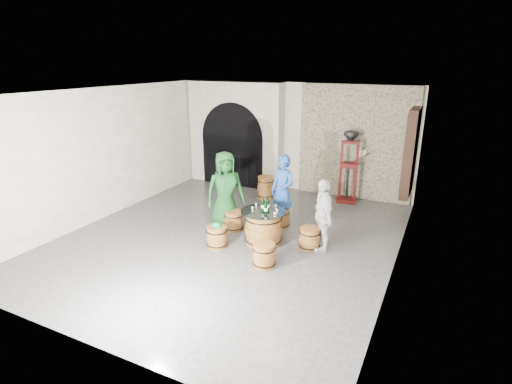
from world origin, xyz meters
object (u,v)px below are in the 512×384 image
at_px(barrel_stool_far, 280,218).
at_px(barrel_stool_right, 310,238).
at_px(wine_bottle_left, 263,205).
at_px(corking_press, 349,162).
at_px(person_green, 225,190).
at_px(barrel_stool_left, 234,221).
at_px(barrel_table, 263,227).
at_px(person_white, 323,215).
at_px(wine_bottle_right, 268,204).
at_px(wine_bottle_center, 266,208).
at_px(barrel_stool_near_right, 264,255).
at_px(side_barrel, 266,188).
at_px(person_blue, 283,191).
at_px(barrel_stool_near_left, 217,237).

relative_size(barrel_stool_far, barrel_stool_right, 1.00).
height_order(wine_bottle_left, corking_press, corking_press).
xyz_separation_m(person_green, corking_press, (2.18, 3.00, 0.24)).
xyz_separation_m(barrel_stool_left, corking_press, (1.91, 3.11, 0.93)).
height_order(barrel_table, person_white, person_white).
relative_size(person_white, wine_bottle_right, 4.76).
height_order(barrel_stool_far, wine_bottle_center, wine_bottle_center).
distance_m(barrel_stool_right, barrel_stool_near_right, 1.24).
bearing_deg(person_green, person_white, -51.07).
height_order(wine_bottle_center, side_barrel, wine_bottle_center).
distance_m(person_white, wine_bottle_center, 1.18).
relative_size(person_blue, person_white, 1.12).
bearing_deg(side_barrel, corking_press, 18.26).
bearing_deg(barrel_table, wine_bottle_left, 161.49).
bearing_deg(corking_press, barrel_stool_far, -121.62).
height_order(barrel_stool_left, barrel_stool_near_left, same).
bearing_deg(barrel_stool_left, wine_bottle_right, -16.28).
height_order(barrel_stool_left, person_blue, person_blue).
xyz_separation_m(barrel_stool_far, corking_press, (1.00, 2.47, 0.93)).
height_order(barrel_stool_near_left, person_green, person_green).
bearing_deg(barrel_stool_left, person_white, -2.94).
height_order(barrel_stool_near_right, barrel_stool_near_left, same).
distance_m(barrel_table, person_green, 1.40).
bearing_deg(corking_press, person_green, -135.59).
bearing_deg(side_barrel, barrel_stool_far, -55.81).
relative_size(barrel_table, barrel_stool_near_right, 2.12).
xyz_separation_m(barrel_stool_near_right, corking_press, (0.54, 4.38, 0.93)).
bearing_deg(wine_bottle_right, barrel_stool_near_right, -69.02).
height_order(wine_bottle_center, wine_bottle_right, same).
height_order(person_white, corking_press, corking_press).
distance_m(barrel_table, barrel_stool_near_right, 1.02).
xyz_separation_m(barrel_stool_right, barrel_stool_near_right, (-0.55, -1.11, 0.00)).
xyz_separation_m(person_blue, wine_bottle_center, (0.14, -1.25, 0.02)).
xyz_separation_m(barrel_stool_far, barrel_stool_near_right, (0.46, -1.92, 0.00)).
height_order(barrel_stool_near_right, person_white, person_white).
bearing_deg(barrel_table, barrel_stool_right, 11.80).
height_order(person_white, wine_bottle_center, person_white).
bearing_deg(barrel_table, barrel_stool_near_right, -64.29).
height_order(barrel_stool_right, person_blue, person_blue).
bearing_deg(barrel_stool_near_right, barrel_table, 115.71).
bearing_deg(side_barrel, wine_bottle_left, -66.54).
height_order(barrel_table, person_green, person_green).
height_order(person_green, wine_bottle_right, person_green).
height_order(side_barrel, corking_press, corking_press).
bearing_deg(barrel_stool_near_left, wine_bottle_right, 36.61).
xyz_separation_m(barrel_stool_near_right, person_white, (0.79, 1.16, 0.55)).
distance_m(barrel_stool_far, barrel_stool_near_right, 1.97).
bearing_deg(barrel_stool_far, corking_press, 68.03).
bearing_deg(wine_bottle_left, corking_press, 74.10).
relative_size(person_green, wine_bottle_right, 5.64).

